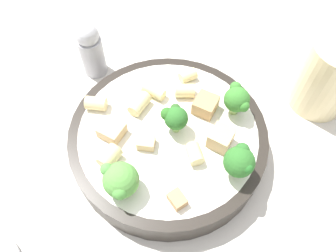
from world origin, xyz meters
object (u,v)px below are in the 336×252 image
(broccoli_floret_2, at_px, (240,161))
(rigatoni_6, at_px, (110,157))
(broccoli_floret_0, at_px, (176,118))
(pepper_shaker, at_px, (91,49))
(rigatoni_3, at_px, (140,104))
(chicken_chunk_0, at_px, (205,105))
(chicken_chunk_3, at_px, (146,143))
(broccoli_floret_3, at_px, (237,99))
(rigatoni_2, at_px, (154,91))
(chicken_chunk_2, at_px, (112,130))
(chicken_chunk_4, at_px, (177,199))
(chicken_chunk_1, at_px, (221,138))
(rigatoni_1, at_px, (96,103))
(pasta_bowl, at_px, (168,138))
(rigatoni_0, at_px, (195,154))
(drinking_glass, at_px, (326,81))
(rigatoni_5, at_px, (188,76))
(broccoli_floret_1, at_px, (121,181))
(rigatoni_4, at_px, (185,91))

(broccoli_floret_2, distance_m, rigatoni_6, 0.13)
(broccoli_floret_0, height_order, pepper_shaker, pepper_shaker)
(broccoli_floret_2, xyz_separation_m, rigatoni_3, (0.08, -0.10, -0.02))
(chicken_chunk_0, bearing_deg, chicken_chunk_3, 24.26)
(broccoli_floret_3, height_order, rigatoni_2, broccoli_floret_3)
(rigatoni_2, distance_m, chicken_chunk_2, 0.07)
(broccoli_floret_3, distance_m, rigatoni_2, 0.10)
(chicken_chunk_4, xyz_separation_m, pepper_shaker, (0.07, -0.22, -0.00))
(chicken_chunk_1, bearing_deg, rigatoni_1, -30.36)
(broccoli_floret_2, relative_size, chicken_chunk_4, 2.26)
(broccoli_floret_3, relative_size, chicken_chunk_0, 1.45)
(pasta_bowl, xyz_separation_m, chicken_chunk_3, (0.03, 0.01, 0.02))
(rigatoni_6, bearing_deg, chicken_chunk_3, -164.66)
(pasta_bowl, distance_m, broccoli_floret_2, 0.09)
(pasta_bowl, bearing_deg, rigatoni_1, -32.73)
(broccoli_floret_0, height_order, rigatoni_0, broccoli_floret_0)
(chicken_chunk_1, bearing_deg, drinking_glass, -159.39)
(rigatoni_3, bearing_deg, chicken_chunk_0, 166.63)
(rigatoni_2, bearing_deg, rigatoni_6, 52.29)
(rigatoni_5, bearing_deg, chicken_chunk_0, 100.63)
(rigatoni_2, xyz_separation_m, chicken_chunk_4, (0.00, 0.13, -0.00))
(chicken_chunk_2, relative_size, chicken_chunk_4, 1.42)
(drinking_glass, bearing_deg, chicken_chunk_2, 4.86)
(rigatoni_0, xyz_separation_m, rigatoni_6, (0.09, -0.01, 0.00))
(rigatoni_1, distance_m, drinking_glass, 0.28)
(rigatoni_0, bearing_deg, broccoli_floret_1, 14.92)
(rigatoni_0, bearing_deg, broccoli_floret_0, -72.18)
(chicken_chunk_3, distance_m, pepper_shaker, 0.16)
(drinking_glass, relative_size, pepper_shaker, 1.19)
(broccoli_floret_1, distance_m, chicken_chunk_1, 0.11)
(broccoli_floret_1, bearing_deg, chicken_chunk_3, -124.27)
(chicken_chunk_1, relative_size, chicken_chunk_4, 1.38)
(rigatoni_6, relative_size, drinking_glass, 0.24)
(drinking_glass, bearing_deg, chicken_chunk_3, 10.88)
(rigatoni_3, bearing_deg, broccoli_floret_2, 130.03)
(pasta_bowl, xyz_separation_m, pepper_shaker, (0.07, -0.14, 0.02))
(broccoli_floret_1, bearing_deg, broccoli_floret_2, 177.91)
(pasta_bowl, xyz_separation_m, rigatoni_0, (-0.02, 0.04, 0.02))
(rigatoni_0, distance_m, rigatoni_5, 0.11)
(chicken_chunk_1, xyz_separation_m, drinking_glass, (-0.15, -0.06, -0.01))
(rigatoni_2, xyz_separation_m, chicken_chunk_3, (0.02, 0.07, -0.00))
(pepper_shaker, bearing_deg, chicken_chunk_1, 126.99)
(rigatoni_6, xyz_separation_m, chicken_chunk_2, (-0.01, -0.03, -0.00))
(broccoli_floret_3, xyz_separation_m, drinking_glass, (-0.12, -0.02, -0.02))
(rigatoni_5, relative_size, chicken_chunk_4, 1.15)
(rigatoni_4, relative_size, chicken_chunk_3, 1.21)
(chicken_chunk_0, bearing_deg, rigatoni_6, 21.27)
(pasta_bowl, bearing_deg, broccoli_floret_3, -171.80)
(rigatoni_4, bearing_deg, chicken_chunk_0, 124.97)
(pasta_bowl, distance_m, rigatoni_0, 0.05)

